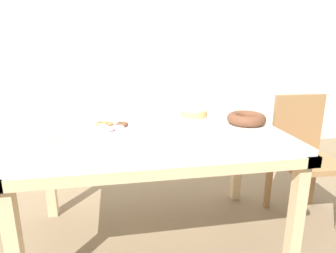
{
  "coord_description": "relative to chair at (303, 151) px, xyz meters",
  "views": [
    {
      "loc": [
        -0.24,
        -1.79,
        1.33
      ],
      "look_at": [
        0.07,
        -0.1,
        0.84
      ],
      "focal_mm": 32.0,
      "sensor_mm": 36.0,
      "label": 1
    }
  ],
  "objects": [
    {
      "name": "tealight_left_edge",
      "position": [
        -1.85,
        -0.2,
        0.26
      ],
      "size": [
        0.04,
        0.04,
        0.04
      ],
      "color": "silver",
      "rests_on": "dining_table"
    },
    {
      "name": "pastry_platter",
      "position": [
        -1.41,
        -0.01,
        0.27
      ],
      "size": [
        0.3,
        0.3,
        0.04
      ],
      "color": "white",
      "rests_on": "dining_table"
    },
    {
      "name": "cake_golden_bundt",
      "position": [
        -0.51,
        -0.08,
        0.29
      ],
      "size": [
        0.31,
        0.31,
        0.08
      ],
      "color": "white",
      "rests_on": "dining_table"
    },
    {
      "name": "tealight_centre",
      "position": [
        -0.45,
        0.2,
        0.26
      ],
      "size": [
        0.04,
        0.04,
        0.04
      ],
      "color": "silver",
      "rests_on": "dining_table"
    },
    {
      "name": "cake_chocolate_round",
      "position": [
        -0.81,
        0.19,
        0.28
      ],
      "size": [
        0.27,
        0.27,
        0.06
      ],
      "color": "white",
      "rests_on": "dining_table"
    },
    {
      "name": "chair",
      "position": [
        0.0,
        0.0,
        0.0
      ],
      "size": [
        0.44,
        0.44,
        0.94
      ],
      "color": "olive",
      "rests_on": "ground"
    },
    {
      "name": "dining_table",
      "position": [
        -1.15,
        -0.12,
        0.16
      ],
      "size": [
        1.65,
        0.98,
        0.78
      ],
      "color": "silver",
      "rests_on": "ground"
    },
    {
      "name": "tealight_near_cakes",
      "position": [
        -1.06,
        0.27,
        0.26
      ],
      "size": [
        0.04,
        0.04,
        0.04
      ],
      "color": "silver",
      "rests_on": "dining_table"
    },
    {
      "name": "ground_plane",
      "position": [
        -1.15,
        -0.12,
        -0.52
      ],
      "size": [
        12.0,
        12.0,
        0.0
      ],
      "primitive_type": "plane",
      "color": "#7A664C"
    },
    {
      "name": "wall_back",
      "position": [
        -1.15,
        1.71,
        0.78
      ],
      "size": [
        8.0,
        0.1,
        2.6
      ],
      "primitive_type": "cube",
      "color": "silver",
      "rests_on": "ground"
    },
    {
      "name": "plate_stack",
      "position": [
        -1.72,
        0.13,
        0.28
      ],
      "size": [
        0.21,
        0.21,
        0.05
      ],
      "color": "white",
      "rests_on": "dining_table"
    },
    {
      "name": "tealight_near_front",
      "position": [
        -1.64,
        -0.26,
        0.26
      ],
      "size": [
        0.04,
        0.04,
        0.04
      ],
      "color": "silver",
      "rests_on": "dining_table"
    },
    {
      "name": "tealight_right_edge",
      "position": [
        -1.74,
        -0.21,
        0.26
      ],
      "size": [
        0.04,
        0.04,
        0.04
      ],
      "color": "silver",
      "rests_on": "dining_table"
    }
  ]
}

